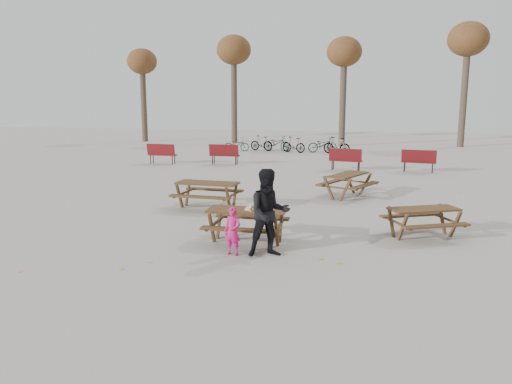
% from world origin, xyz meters
% --- Properties ---
extents(ground, '(80.00, 80.00, 0.00)m').
position_xyz_m(ground, '(0.00, 0.00, 0.00)').
color(ground, gray).
rests_on(ground, ground).
extents(main_picnic_table, '(1.80, 1.45, 0.78)m').
position_xyz_m(main_picnic_table, '(0.00, 0.00, 0.59)').
color(main_picnic_table, '#371F14').
rests_on(main_picnic_table, ground).
extents(food_tray, '(0.18, 0.11, 0.03)m').
position_xyz_m(food_tray, '(0.06, -0.05, 0.79)').
color(food_tray, white).
rests_on(food_tray, main_picnic_table).
extents(bread_roll, '(0.14, 0.06, 0.05)m').
position_xyz_m(bread_roll, '(0.06, -0.05, 0.83)').
color(bread_roll, tan).
rests_on(bread_roll, food_tray).
extents(soda_bottle, '(0.07, 0.07, 0.17)m').
position_xyz_m(soda_bottle, '(0.14, -0.18, 0.85)').
color(soda_bottle, silver).
rests_on(soda_bottle, main_picnic_table).
extents(child, '(0.43, 0.33, 1.04)m').
position_xyz_m(child, '(-0.07, -0.99, 0.52)').
color(child, '#C91965').
rests_on(child, ground).
extents(adult, '(1.12, 1.02, 1.86)m').
position_xyz_m(adult, '(0.69, -0.90, 0.93)').
color(adult, black).
rests_on(adult, ground).
extents(picnic_table_east, '(2.06, 1.90, 0.71)m').
position_xyz_m(picnic_table_east, '(4.04, 1.32, 0.35)').
color(picnic_table_east, '#371F14').
rests_on(picnic_table_east, ground).
extents(picnic_table_north, '(1.95, 1.61, 0.80)m').
position_xyz_m(picnic_table_north, '(-2.00, 3.27, 0.40)').
color(picnic_table_north, '#371F14').
rests_on(picnic_table_north, ground).
extents(picnic_table_far, '(2.09, 2.27, 0.78)m').
position_xyz_m(picnic_table_far, '(2.08, 5.97, 0.39)').
color(picnic_table_far, '#371F14').
rests_on(picnic_table_far, ground).
extents(park_bench_row, '(14.02, 1.45, 1.03)m').
position_xyz_m(park_bench_row, '(-1.23, 12.68, 0.52)').
color(park_bench_row, maroon).
rests_on(park_bench_row, ground).
extents(bicycle_row, '(7.92, 1.97, 1.02)m').
position_xyz_m(bicycle_row, '(-1.91, 19.78, 0.47)').
color(bicycle_row, black).
rests_on(bicycle_row, ground).
extents(tree_row, '(32.17, 3.52, 8.26)m').
position_xyz_m(tree_row, '(0.90, 25.15, 6.19)').
color(tree_row, '#382B21').
rests_on(tree_row, ground).
extents(fallen_leaves, '(11.00, 11.00, 0.01)m').
position_xyz_m(fallen_leaves, '(0.50, 2.50, 0.00)').
color(fallen_leaves, orange).
rests_on(fallen_leaves, ground).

